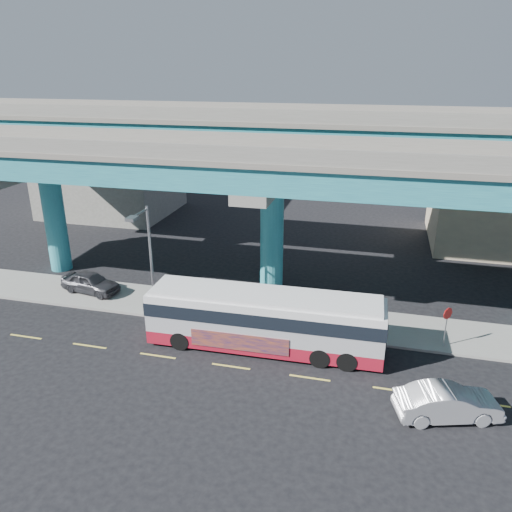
% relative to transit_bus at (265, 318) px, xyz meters
% --- Properties ---
extents(ground, '(120.00, 120.00, 0.00)m').
position_rel_transit_bus_xyz_m(ground, '(-1.22, -1.90, -1.75)').
color(ground, black).
rests_on(ground, ground).
extents(sidewalk, '(70.00, 4.00, 0.15)m').
position_rel_transit_bus_xyz_m(sidewalk, '(-1.22, 3.60, -1.68)').
color(sidewalk, gray).
rests_on(sidewalk, ground).
extents(lane_markings, '(58.00, 0.12, 0.01)m').
position_rel_transit_bus_xyz_m(lane_markings, '(-1.22, -2.20, -1.75)').
color(lane_markings, '#D8C64C').
rests_on(lane_markings, ground).
extents(viaduct, '(52.00, 12.40, 11.70)m').
position_rel_transit_bus_xyz_m(viaduct, '(-1.22, 7.21, 7.39)').
color(viaduct, '#206379').
rests_on(viaduct, ground).
extents(building_concrete, '(12.00, 10.00, 9.00)m').
position_rel_transit_bus_xyz_m(building_concrete, '(-21.22, 22.10, 2.75)').
color(building_concrete, gray).
rests_on(building_concrete, ground).
extents(transit_bus, '(12.53, 2.96, 3.20)m').
position_rel_transit_bus_xyz_m(transit_bus, '(0.00, 0.00, 0.00)').
color(transit_bus, maroon).
rests_on(transit_bus, ground).
extents(sedan, '(4.01, 5.31, 1.47)m').
position_rel_transit_bus_xyz_m(sedan, '(8.90, -3.60, -1.02)').
color(sedan, '#AEAEB3').
rests_on(sedan, ground).
extents(parked_car, '(2.90, 4.54, 1.37)m').
position_rel_transit_bus_xyz_m(parked_car, '(-12.68, 3.72, -0.92)').
color(parked_car, '#313237').
rests_on(parked_car, sidewalk).
extents(street_lamp, '(0.50, 2.23, 6.67)m').
position_rel_transit_bus_xyz_m(street_lamp, '(-7.34, 1.58, 2.80)').
color(street_lamp, gray).
rests_on(street_lamp, sidewalk).
extents(stop_sign, '(0.50, 0.51, 2.27)m').
position_rel_transit_bus_xyz_m(stop_sign, '(9.30, 2.28, 0.01)').
color(stop_sign, gray).
rests_on(stop_sign, sidewalk).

